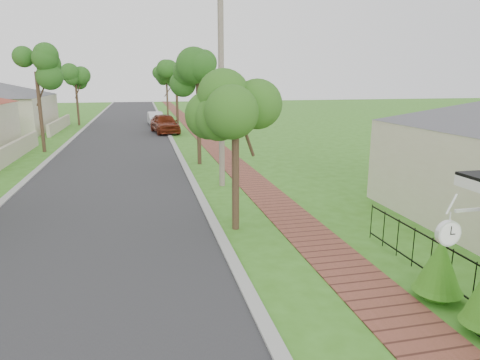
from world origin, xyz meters
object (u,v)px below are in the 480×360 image
object	(u,v)px
parked_car_white	(156,119)
near_tree	(235,103)
station_clock	(450,231)
utility_pole	(221,80)
parked_car_red	(165,124)

from	to	relation	value
parked_car_white	near_tree	distance (m)	30.93
near_tree	station_clock	size ratio (longest dim) A/B	4.48
parked_car_white	utility_pole	world-z (taller)	utility_pole
parked_car_white	station_clock	size ratio (longest dim) A/B	3.62
parked_car_white	near_tree	bearing A→B (deg)	-91.72
parked_car_red	utility_pole	bearing A→B (deg)	-94.24
near_tree	utility_pole	world-z (taller)	utility_pole
station_clock	parked_car_red	bearing A→B (deg)	96.15
parked_car_white	utility_pole	distance (m)	25.66
parked_car_red	parked_car_white	bearing A→B (deg)	86.24
parked_car_white	near_tree	world-z (taller)	near_tree
parked_car_white	parked_car_red	bearing A→B (deg)	-89.51
parked_car_red	parked_car_white	size ratio (longest dim) A/B	1.21
near_tree	station_clock	bearing A→B (deg)	-68.51
near_tree	station_clock	distance (m)	6.92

